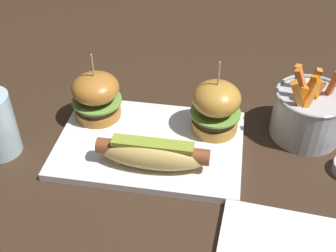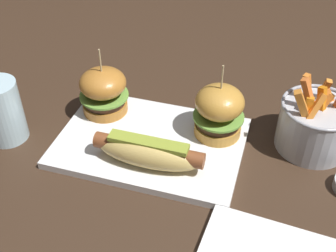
{
  "view_description": "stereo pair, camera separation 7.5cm",
  "coord_description": "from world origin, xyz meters",
  "px_view_note": "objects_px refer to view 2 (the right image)",
  "views": [
    {
      "loc": [
        0.13,
        -0.57,
        0.53
      ],
      "look_at": [
        0.03,
        0.0,
        0.05
      ],
      "focal_mm": 46.51,
      "sensor_mm": 36.0,
      "label": 1
    },
    {
      "loc": [
        0.2,
        -0.56,
        0.53
      ],
      "look_at": [
        0.03,
        0.0,
        0.05
      ],
      "focal_mm": 46.51,
      "sensor_mm": 36.0,
      "label": 2
    }
  ],
  "objects_px": {
    "hot_dog": "(149,152)",
    "platter_main": "(151,143)",
    "slider_left": "(104,91)",
    "fries_bucket": "(315,125)",
    "slider_right": "(219,111)",
    "water_glass": "(2,111)"
  },
  "relations": [
    {
      "from": "platter_main",
      "to": "fries_bucket",
      "type": "relative_size",
      "value": 2.3
    },
    {
      "from": "slider_right",
      "to": "hot_dog",
      "type": "bearing_deg",
      "value": -129.73
    },
    {
      "from": "hot_dog",
      "to": "water_glass",
      "type": "xyz_separation_m",
      "value": [
        -0.28,
        0.01,
        0.02
      ]
    },
    {
      "from": "slider_left",
      "to": "water_glass",
      "type": "bearing_deg",
      "value": -143.27
    },
    {
      "from": "slider_left",
      "to": "fries_bucket",
      "type": "relative_size",
      "value": 0.94
    },
    {
      "from": "hot_dog",
      "to": "fries_bucket",
      "type": "bearing_deg",
      "value": 28.86
    },
    {
      "from": "fries_bucket",
      "to": "hot_dog",
      "type": "bearing_deg",
      "value": -151.14
    },
    {
      "from": "slider_left",
      "to": "slider_right",
      "type": "relative_size",
      "value": 0.94
    },
    {
      "from": "platter_main",
      "to": "fries_bucket",
      "type": "distance_m",
      "value": 0.29
    },
    {
      "from": "platter_main",
      "to": "slider_left",
      "type": "height_order",
      "value": "slider_left"
    },
    {
      "from": "hot_dog",
      "to": "water_glass",
      "type": "relative_size",
      "value": 1.61
    },
    {
      "from": "hot_dog",
      "to": "slider_right",
      "type": "height_order",
      "value": "slider_right"
    },
    {
      "from": "hot_dog",
      "to": "slider_right",
      "type": "bearing_deg",
      "value": 50.27
    },
    {
      "from": "platter_main",
      "to": "slider_right",
      "type": "xyz_separation_m",
      "value": [
        0.11,
        0.05,
        0.06
      ]
    },
    {
      "from": "slider_right",
      "to": "platter_main",
      "type": "bearing_deg",
      "value": -153.91
    },
    {
      "from": "hot_dog",
      "to": "slider_right",
      "type": "relative_size",
      "value": 1.32
    },
    {
      "from": "hot_dog",
      "to": "platter_main",
      "type": "bearing_deg",
      "value": 106.24
    },
    {
      "from": "slider_right",
      "to": "fries_bucket",
      "type": "bearing_deg",
      "value": 10.45
    },
    {
      "from": "slider_right",
      "to": "fries_bucket",
      "type": "height_order",
      "value": "slider_right"
    },
    {
      "from": "hot_dog",
      "to": "water_glass",
      "type": "height_order",
      "value": "water_glass"
    },
    {
      "from": "platter_main",
      "to": "water_glass",
      "type": "height_order",
      "value": "water_glass"
    },
    {
      "from": "slider_left",
      "to": "hot_dog",
      "type": "bearing_deg",
      "value": -42.14
    }
  ]
}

